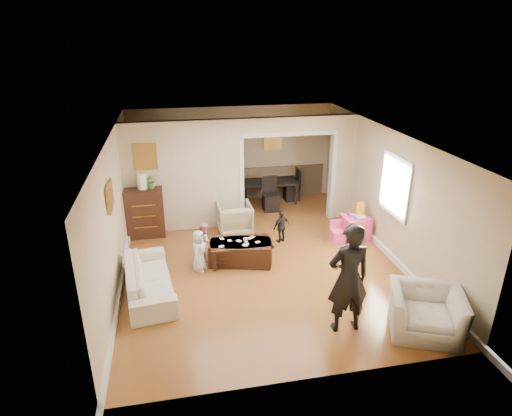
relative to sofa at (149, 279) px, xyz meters
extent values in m
plane|color=#A7632B|center=(2.19, 0.91, -0.29)|extent=(7.00, 7.00, 0.00)
cube|color=tan|center=(0.81, 2.71, 1.01)|extent=(2.75, 0.18, 2.60)
cube|color=tan|center=(4.66, 2.71, 1.01)|extent=(0.55, 0.18, 2.60)
cube|color=tan|center=(3.29, 2.71, 2.13)|extent=(2.22, 0.18, 0.35)
cube|color=white|center=(4.92, 0.51, 1.26)|extent=(0.03, 0.95, 1.10)
cube|color=brown|center=(-0.01, 2.61, 1.56)|extent=(0.45, 0.03, 0.55)
cube|color=brown|center=(-0.52, 0.31, 1.51)|extent=(0.03, 0.55, 0.40)
cube|color=brown|center=(3.29, 4.35, 1.41)|extent=(0.45, 0.03, 0.55)
imported|color=white|center=(0.00, 0.00, 0.00)|extent=(1.01, 2.07, 0.58)
imported|color=tan|center=(1.90, 2.23, 0.07)|extent=(0.78, 0.80, 0.72)
imported|color=white|center=(4.28, -1.95, 0.06)|extent=(1.37, 1.30, 0.71)
cube|color=#371710|center=(-0.13, 2.49, 0.29)|extent=(0.84, 0.47, 1.15)
cylinder|color=#FAF1CC|center=(-0.13, 2.49, 1.04)|extent=(0.22, 0.22, 0.36)
imported|color=#4E7D37|center=(0.07, 2.49, 1.02)|extent=(0.29, 0.25, 0.32)
cube|color=#371D11|center=(1.80, 0.79, -0.06)|extent=(1.36, 0.92, 0.47)
imported|color=silver|center=(1.90, 0.74, 0.22)|extent=(0.12, 0.12, 0.09)
cube|color=#D7387C|center=(4.54, 1.39, -0.02)|extent=(0.59, 0.59, 0.54)
cube|color=gold|center=(4.66, 1.49, 0.40)|extent=(0.20, 0.08, 0.30)
cylinder|color=#28C1CC|center=(4.44, 1.34, 0.29)|extent=(0.08, 0.08, 0.08)
cube|color=#B91732|center=(4.42, 1.51, 0.27)|extent=(0.10, 0.09, 0.05)
imported|color=silver|center=(4.59, 1.27, 0.28)|extent=(0.24, 0.24, 0.06)
imported|color=black|center=(3.04, 4.06, 0.02)|extent=(1.77, 1.02, 0.61)
imported|color=black|center=(3.08, -1.65, 0.63)|extent=(0.68, 0.46, 1.84)
imported|color=silver|center=(0.95, 0.64, 0.14)|extent=(0.42, 0.49, 0.85)
imported|color=pink|center=(1.10, 1.09, 0.12)|extent=(0.35, 0.43, 0.82)
imported|color=black|center=(2.85, 1.54, 0.09)|extent=(0.48, 0.36, 0.76)
cube|color=white|center=(2.08, 0.96, 0.18)|extent=(0.13, 0.13, 0.00)
cube|color=white|center=(1.45, 1.01, 0.18)|extent=(0.10, 0.11, 0.00)
cube|color=white|center=(1.60, 0.89, 0.18)|extent=(0.09, 0.11, 0.00)
cube|color=white|center=(2.02, 0.91, 0.18)|extent=(0.08, 0.09, 0.00)
cube|color=white|center=(2.14, 0.71, 0.18)|extent=(0.11, 0.09, 0.00)
cube|color=white|center=(1.88, 0.63, 0.18)|extent=(0.14, 0.13, 0.00)
cube|color=white|center=(1.40, 0.67, 0.18)|extent=(0.11, 0.09, 0.00)
cube|color=white|center=(1.78, 0.84, 0.18)|extent=(0.13, 0.13, 0.00)
cube|color=white|center=(1.92, 0.68, 0.18)|extent=(0.07, 0.08, 0.00)
camera|label=1|loc=(0.58, -6.99, 4.13)|focal=30.48mm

